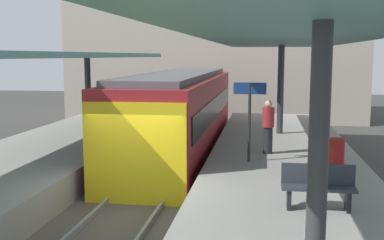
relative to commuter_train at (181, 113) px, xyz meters
name	(u,v)px	position (x,y,z in m)	size (l,w,h in m)	color
ground_plane	(126,223)	(0.00, -7.55, -1.73)	(80.00, 80.00, 0.00)	#383835
platform_right	(290,211)	(3.80, -7.55, -1.23)	(4.40, 28.00, 1.00)	gray
track_ballast	(126,219)	(0.00, -7.55, -1.63)	(3.20, 28.00, 0.20)	#4C4742
rail_near_side	(97,211)	(-0.72, -7.55, -1.46)	(0.08, 28.00, 0.14)	slate
rail_far_side	(156,214)	(0.72, -7.55, -1.46)	(0.08, 28.00, 0.14)	slate
commuter_train	(181,113)	(0.00, 0.00, 0.00)	(2.78, 13.53, 3.10)	maroon
canopy_left	(1,56)	(-3.80, -6.15, 2.20)	(4.18, 21.00, 3.04)	#333335
canopy_right	(291,38)	(3.80, -6.15, 2.64)	(4.18, 21.00, 3.50)	#333335
platform_bench	(318,185)	(4.24, -8.87, -0.26)	(1.40, 0.41, 0.86)	black
platform_sign	(250,104)	(2.79, -4.90, 0.90)	(0.90, 0.08, 2.21)	#262628
litter_bin	(336,154)	(5.06, -5.42, -0.33)	(0.44, 0.44, 0.80)	maroon
passenger_mid_platform	(268,126)	(3.32, -3.69, 0.11)	(0.36, 0.36, 1.62)	#232328
station_building_backdrop	(216,31)	(0.11, 12.45, 3.77)	(18.00, 6.00, 11.00)	#A89E8E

